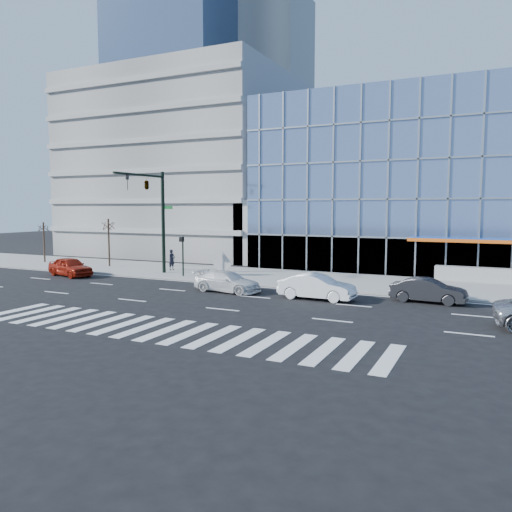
{
  "coord_description": "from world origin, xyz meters",
  "views": [
    {
      "loc": [
        12.79,
        -26.6,
        5.37
      ],
      "look_at": [
        -1.38,
        3.0,
        2.16
      ],
      "focal_mm": 35.0,
      "sensor_mm": 36.0,
      "label": 1
    }
  ],
  "objects_px": {
    "ped_signal_post": "(182,250)",
    "red_sedan": "(70,267)",
    "street_tree_near": "(108,225)",
    "pedestrian": "(172,260)",
    "white_sedan": "(317,287)",
    "traffic_signal": "(152,197)",
    "dark_sedan": "(428,290)",
    "white_suv": "(227,282)",
    "tilted_panel": "(222,263)",
    "street_tree_far": "(43,228)"
  },
  "relations": [
    {
      "from": "white_suv",
      "to": "white_sedan",
      "type": "xyz_separation_m",
      "value": [
        6.0,
        -0.03,
        0.08
      ]
    },
    {
      "from": "street_tree_near",
      "to": "pedestrian",
      "type": "relative_size",
      "value": 2.45
    },
    {
      "from": "street_tree_far",
      "to": "tilted_panel",
      "type": "distance_m",
      "value": 20.15
    },
    {
      "from": "white_sedan",
      "to": "pedestrian",
      "type": "distance_m",
      "value": 16.32
    },
    {
      "from": "white_suv",
      "to": "red_sedan",
      "type": "xyz_separation_m",
      "value": [
        -14.58,
        1.07,
        0.08
      ]
    },
    {
      "from": "traffic_signal",
      "to": "street_tree_near",
      "type": "distance_m",
      "value": 7.96
    },
    {
      "from": "street_tree_far",
      "to": "white_suv",
      "type": "xyz_separation_m",
      "value": [
        23.56,
        -6.54,
        -2.79
      ]
    },
    {
      "from": "traffic_signal",
      "to": "white_sedan",
      "type": "bearing_deg",
      "value": -14.04
    },
    {
      "from": "dark_sedan",
      "to": "white_sedan",
      "type": "bearing_deg",
      "value": 110.12
    },
    {
      "from": "ped_signal_post",
      "to": "white_sedan",
      "type": "height_order",
      "value": "ped_signal_post"
    },
    {
      "from": "red_sedan",
      "to": "street_tree_near",
      "type": "bearing_deg",
      "value": 24.49
    },
    {
      "from": "traffic_signal",
      "to": "dark_sedan",
      "type": "relative_size",
      "value": 1.93
    },
    {
      "from": "street_tree_far",
      "to": "dark_sedan",
      "type": "bearing_deg",
      "value": -7.65
    },
    {
      "from": "dark_sedan",
      "to": "red_sedan",
      "type": "height_order",
      "value": "red_sedan"
    },
    {
      "from": "white_suv",
      "to": "tilted_panel",
      "type": "height_order",
      "value": "tilted_panel"
    },
    {
      "from": "ped_signal_post",
      "to": "pedestrian",
      "type": "xyz_separation_m",
      "value": [
        -2.84,
        2.63,
        -1.13
      ]
    },
    {
      "from": "red_sedan",
      "to": "white_sedan",
      "type": "bearing_deg",
      "value": -78.7
    },
    {
      "from": "ped_signal_post",
      "to": "dark_sedan",
      "type": "relative_size",
      "value": 0.72
    },
    {
      "from": "pedestrian",
      "to": "white_sedan",
      "type": "bearing_deg",
      "value": -103.69
    },
    {
      "from": "white_sedan",
      "to": "street_tree_far",
      "type": "bearing_deg",
      "value": 79.58
    },
    {
      "from": "pedestrian",
      "to": "street_tree_near",
      "type": "bearing_deg",
      "value": 100.95
    },
    {
      "from": "traffic_signal",
      "to": "dark_sedan",
      "type": "xyz_separation_m",
      "value": [
        20.56,
        -1.85,
        -5.48
      ]
    },
    {
      "from": "ped_signal_post",
      "to": "pedestrian",
      "type": "distance_m",
      "value": 4.03
    },
    {
      "from": "traffic_signal",
      "to": "pedestrian",
      "type": "relative_size",
      "value": 4.63
    },
    {
      "from": "white_sedan",
      "to": "pedestrian",
      "type": "height_order",
      "value": "pedestrian"
    },
    {
      "from": "white_suv",
      "to": "tilted_panel",
      "type": "relative_size",
      "value": 3.47
    },
    {
      "from": "street_tree_near",
      "to": "white_suv",
      "type": "xyz_separation_m",
      "value": [
        15.56,
        -6.54,
        -3.12
      ]
    },
    {
      "from": "street_tree_near",
      "to": "red_sedan",
      "type": "xyz_separation_m",
      "value": [
        0.98,
        -5.48,
        -3.04
      ]
    },
    {
      "from": "traffic_signal",
      "to": "white_sedan",
      "type": "relative_size",
      "value": 1.78
    },
    {
      "from": "dark_sedan",
      "to": "street_tree_near",
      "type": "bearing_deg",
      "value": 83.64
    },
    {
      "from": "street_tree_near",
      "to": "white_sedan",
      "type": "distance_m",
      "value": 22.75
    },
    {
      "from": "traffic_signal",
      "to": "pedestrian",
      "type": "distance_m",
      "value": 5.97
    },
    {
      "from": "street_tree_near",
      "to": "tilted_panel",
      "type": "relative_size",
      "value": 3.25
    },
    {
      "from": "traffic_signal",
      "to": "white_suv",
      "type": "bearing_deg",
      "value": -22.87
    },
    {
      "from": "street_tree_far",
      "to": "red_sedan",
      "type": "distance_m",
      "value": 10.86
    },
    {
      "from": "ped_signal_post",
      "to": "street_tree_near",
      "type": "height_order",
      "value": "street_tree_near"
    },
    {
      "from": "white_suv",
      "to": "dark_sedan",
      "type": "distance_m",
      "value": 12.13
    },
    {
      "from": "ped_signal_post",
      "to": "pedestrian",
      "type": "bearing_deg",
      "value": 137.25
    },
    {
      "from": "street_tree_far",
      "to": "white_sedan",
      "type": "xyz_separation_m",
      "value": [
        29.56,
        -6.57,
        -2.71
      ]
    },
    {
      "from": "ped_signal_post",
      "to": "tilted_panel",
      "type": "height_order",
      "value": "ped_signal_post"
    },
    {
      "from": "street_tree_far",
      "to": "red_sedan",
      "type": "xyz_separation_m",
      "value": [
        8.98,
        -5.48,
        -2.71
      ]
    },
    {
      "from": "street_tree_near",
      "to": "tilted_panel",
      "type": "xyz_separation_m",
      "value": [
        11.99,
        -0.87,
        -2.71
      ]
    },
    {
      "from": "ped_signal_post",
      "to": "red_sedan",
      "type": "bearing_deg",
      "value": -161.08
    },
    {
      "from": "ped_signal_post",
      "to": "white_suv",
      "type": "relative_size",
      "value": 0.66
    },
    {
      "from": "traffic_signal",
      "to": "white_sedan",
      "type": "xyz_separation_m",
      "value": [
        14.56,
        -3.64,
        -5.43
      ]
    },
    {
      "from": "pedestrian",
      "to": "tilted_panel",
      "type": "height_order",
      "value": "tilted_panel"
    },
    {
      "from": "white_sedan",
      "to": "tilted_panel",
      "type": "relative_size",
      "value": 3.45
    },
    {
      "from": "traffic_signal",
      "to": "street_tree_near",
      "type": "relative_size",
      "value": 1.89
    },
    {
      "from": "street_tree_near",
      "to": "street_tree_far",
      "type": "relative_size",
      "value": 1.09
    },
    {
      "from": "street_tree_near",
      "to": "tilted_panel",
      "type": "height_order",
      "value": "street_tree_near"
    }
  ]
}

